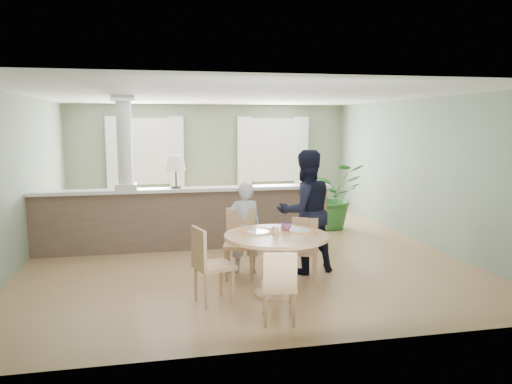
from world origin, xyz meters
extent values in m
plane|color=tan|center=(0.00, 0.00, 0.00)|extent=(8.00, 8.00, 0.00)
cube|color=gray|center=(0.00, 4.00, 1.35)|extent=(7.00, 0.02, 2.70)
cube|color=gray|center=(-3.50, 0.00, 1.35)|extent=(0.02, 8.00, 2.70)
cube|color=gray|center=(3.50, 0.00, 1.35)|extent=(0.02, 8.00, 2.70)
cube|color=gray|center=(0.00, -4.00, 1.35)|extent=(7.00, 0.02, 2.70)
cube|color=white|center=(0.00, 0.00, 2.70)|extent=(7.00, 8.00, 0.02)
cube|color=white|center=(-1.60, 3.97, 1.55)|extent=(1.10, 0.02, 1.50)
cube|color=white|center=(-1.60, 3.94, 1.55)|extent=(1.22, 0.04, 1.62)
cube|color=white|center=(1.60, 3.97, 1.55)|extent=(1.10, 0.02, 1.50)
cube|color=white|center=(1.60, 3.94, 1.55)|extent=(1.22, 0.04, 1.62)
cube|color=silver|center=(-2.35, 3.88, 1.25)|extent=(0.35, 0.10, 2.30)
cube|color=silver|center=(-0.85, 3.88, 1.25)|extent=(0.35, 0.10, 2.30)
cube|color=silver|center=(0.85, 3.88, 1.25)|extent=(0.35, 0.10, 2.30)
cube|color=silver|center=(2.35, 3.88, 1.25)|extent=(0.35, 0.10, 2.30)
cube|color=brown|center=(-0.90, 0.20, 0.53)|extent=(5.20, 0.22, 1.05)
cube|color=white|center=(-0.90, 0.20, 1.08)|extent=(5.32, 0.36, 0.06)
cube|color=white|center=(-1.90, 0.20, 1.16)|extent=(0.36, 0.36, 0.10)
cylinder|color=white|center=(-1.90, 0.20, 1.91)|extent=(0.26, 0.26, 1.39)
cube|color=white|center=(-1.90, 0.20, 2.65)|extent=(0.38, 0.38, 0.10)
cylinder|color=black|center=(-1.05, 0.20, 1.12)|extent=(0.18, 0.18, 0.03)
cylinder|color=black|center=(-1.05, 0.20, 1.28)|extent=(0.03, 0.03, 0.28)
cone|color=white|center=(-1.05, 0.20, 1.55)|extent=(0.36, 0.36, 0.26)
imported|color=#967451|center=(0.41, 1.46, 0.41)|extent=(3.04, 1.96, 0.83)
imported|color=#2A692A|center=(2.29, 1.40, 0.70)|extent=(1.49, 1.36, 1.40)
cylinder|color=tan|center=(0.09, -2.47, 0.02)|extent=(0.57, 0.57, 0.04)
cylinder|color=tan|center=(0.09, -2.47, 0.41)|extent=(0.15, 0.15, 0.73)
cylinder|color=tan|center=(0.09, -2.47, 0.80)|extent=(1.35, 1.35, 0.04)
cube|color=#DC3F31|center=(-0.12, -2.29, 0.82)|extent=(0.51, 0.40, 0.01)
cube|color=#DC3F31|center=(0.43, -2.30, 0.82)|extent=(0.55, 0.46, 0.01)
cylinder|color=white|center=(-0.12, -2.32, 0.83)|extent=(0.29, 0.29, 0.01)
cylinder|color=white|center=(0.45, -2.32, 0.83)|extent=(0.29, 0.29, 0.01)
cylinder|color=white|center=(0.07, -2.49, 0.87)|extent=(0.08, 0.08, 0.10)
cube|color=silver|center=(-0.18, -2.38, 0.84)|extent=(0.03, 0.20, 0.00)
cube|color=silver|center=(-0.31, -2.35, 0.83)|extent=(0.04, 0.24, 0.00)
cylinder|color=white|center=(0.59, -2.55, 0.85)|extent=(0.04, 0.04, 0.07)
cylinder|color=silver|center=(0.59, -2.55, 0.89)|extent=(0.04, 0.04, 0.01)
imported|color=#2650B4|center=(0.27, -2.28, 0.87)|extent=(0.15, 0.15, 0.11)
cube|color=tan|center=(-0.24, -1.60, 0.48)|extent=(0.55, 0.55, 0.05)
cylinder|color=tan|center=(-0.46, -1.73, 0.23)|extent=(0.04, 0.04, 0.46)
cylinder|color=tan|center=(-0.11, -1.82, 0.23)|extent=(0.04, 0.04, 0.46)
cylinder|color=tan|center=(-0.37, -1.38, 0.23)|extent=(0.04, 0.04, 0.46)
cylinder|color=tan|center=(-0.02, -1.47, 0.23)|extent=(0.04, 0.04, 0.46)
cube|color=tan|center=(-0.19, -1.41, 0.75)|extent=(0.42, 0.15, 0.49)
cube|color=tan|center=(0.63, -1.93, 0.43)|extent=(0.52, 0.52, 0.05)
cylinder|color=tan|center=(0.42, -2.02, 0.20)|extent=(0.04, 0.04, 0.41)
cylinder|color=tan|center=(0.72, -2.15, 0.20)|extent=(0.04, 0.04, 0.41)
cylinder|color=tan|center=(0.54, -1.72, 0.20)|extent=(0.04, 0.04, 0.41)
cylinder|color=tan|center=(0.84, -1.85, 0.20)|extent=(0.04, 0.04, 0.41)
cube|color=tan|center=(0.70, -1.77, 0.66)|extent=(0.37, 0.18, 0.44)
cube|color=tan|center=(-0.10, -3.33, 0.41)|extent=(0.44, 0.44, 0.05)
cylinder|color=tan|center=(0.08, -3.20, 0.20)|extent=(0.04, 0.04, 0.39)
cylinder|color=tan|center=(-0.22, -3.15, 0.20)|extent=(0.04, 0.04, 0.39)
cylinder|color=tan|center=(0.03, -3.51, 0.20)|extent=(0.04, 0.04, 0.39)
cylinder|color=tan|center=(-0.28, -3.45, 0.20)|extent=(0.04, 0.04, 0.39)
cube|color=tan|center=(-0.13, -3.50, 0.64)|extent=(0.37, 0.10, 0.42)
cube|color=tan|center=(-0.73, -2.55, 0.47)|extent=(0.54, 0.54, 0.05)
cylinder|color=tan|center=(-0.51, -2.67, 0.22)|extent=(0.04, 0.04, 0.45)
cylinder|color=tan|center=(-0.61, -2.33, 0.22)|extent=(0.04, 0.04, 0.45)
cylinder|color=tan|center=(-0.85, -2.77, 0.22)|extent=(0.04, 0.04, 0.45)
cylinder|color=tan|center=(-0.95, -2.43, 0.22)|extent=(0.04, 0.04, 0.45)
cube|color=tan|center=(-0.92, -2.60, 0.73)|extent=(0.16, 0.41, 0.48)
imported|color=#ACABB1|center=(-0.13, -1.37, 0.69)|extent=(0.51, 0.34, 1.37)
imported|color=black|center=(0.78, -1.51, 0.93)|extent=(1.01, 0.85, 1.85)
camera|label=1|loc=(-1.46, -8.57, 2.24)|focal=35.00mm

